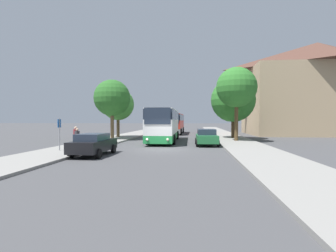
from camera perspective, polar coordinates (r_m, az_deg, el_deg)
ground_plane at (r=20.91m, az=-1.38°, el=-5.18°), size 300.00×300.00×0.00m
sidewalk_left at (r=22.86m, az=-19.13°, el=-4.50°), size 4.00×120.00×0.15m
sidewalk_right at (r=21.19m, az=17.82°, el=-4.95°), size 4.00×120.00×0.15m
building_right_background at (r=48.17m, az=29.70°, el=7.07°), size 21.01×13.80×14.62m
bus_front at (r=28.49m, az=-0.86°, el=0.30°), size 2.99×11.90×3.47m
bus_middle at (r=44.71m, az=1.52°, el=0.61°), size 2.78×12.15×3.33m
parked_car_left_curb at (r=18.15m, az=-15.93°, el=-3.77°), size 2.10×4.41×1.47m
parked_car_right_near at (r=24.44m, az=8.39°, el=-2.39°), size 2.13×4.15×1.52m
bus_stop_sign at (r=20.61m, az=-22.57°, el=-0.93°), size 0.08×0.45×2.32m
pedestrian_waiting_near at (r=21.70m, az=-19.44°, el=-2.34°), size 0.36×0.36×1.71m
pedestrian_waiting_far at (r=20.53m, az=-19.18°, el=-2.71°), size 0.36×0.36×1.60m
tree_left_near at (r=34.71m, az=-10.84°, el=4.64°), size 4.15×4.15×6.32m
tree_left_far at (r=31.39m, az=-12.08°, el=5.97°), size 4.24×4.24×6.91m
tree_right_near at (r=33.47m, az=13.97°, el=5.49°), size 5.43×5.43×7.38m
tree_right_mid at (r=29.09m, az=14.69°, el=8.09°), size 4.29×4.29×7.83m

